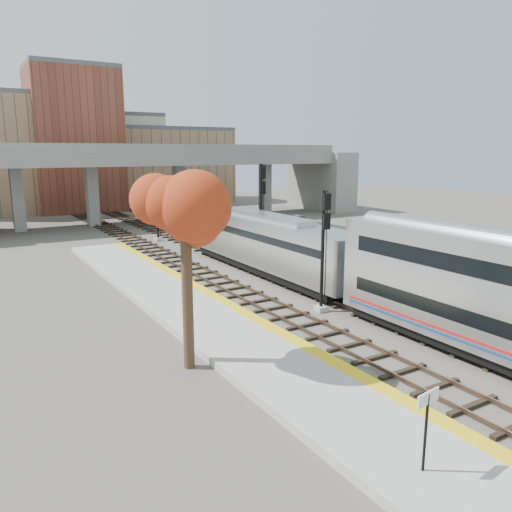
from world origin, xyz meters
TOP-DOWN VIEW (x-y plane):
  - ground at (0.00, 0.00)m, footprint 160.00×160.00m
  - platform at (-7.25, 0.00)m, footprint 4.50×60.00m
  - yellow_strip at (-5.35, 0.00)m, footprint 0.70×60.00m
  - tracks at (0.93, 12.50)m, footprint 10.70×95.00m
  - overpass at (4.92, 45.00)m, footprint 54.00×12.00m
  - buildings_far at (1.26, 66.57)m, footprint 43.00×21.00m
  - parking_lot at (14.00, 28.00)m, footprint 14.00×18.00m
  - locomotive at (1.00, 14.35)m, footprint 3.02×19.05m
  - signal_mast_near at (-1.10, 5.31)m, footprint 0.60×0.64m
  - signal_mast_mid at (3.00, 18.36)m, footprint 0.60×0.64m
  - signal_mast_far at (-1.10, 31.01)m, footprint 0.60×0.64m
  - station_sign at (-7.86, -7.53)m, footprint 0.90×0.17m
  - tree at (-10.27, 2.38)m, footprint 3.60×3.60m
  - car_a at (12.57, 25.30)m, footprint 2.06×3.73m
  - car_b at (15.34, 29.93)m, footprint 2.46×4.08m
  - car_c at (16.94, 32.31)m, footprint 2.56×4.26m

SIDE VIEW (x-z plane):
  - ground at x=0.00m, z-range 0.00..0.00m
  - parking_lot at x=14.00m, z-range 0.00..0.04m
  - tracks at x=0.93m, z-range -0.05..0.20m
  - platform at x=-7.25m, z-range 0.00..0.35m
  - yellow_strip at x=-5.35m, z-range 0.35..0.36m
  - car_c at x=16.94m, z-range 0.04..1.20m
  - car_a at x=12.57m, z-range 0.04..1.24m
  - car_b at x=15.34m, z-range 0.04..1.31m
  - station_sign at x=-7.86m, z-range 0.84..3.12m
  - locomotive at x=1.00m, z-range 0.23..4.33m
  - signal_mast_far at x=-1.10m, z-range -0.14..6.33m
  - signal_mast_near at x=-1.10m, z-range -0.10..6.55m
  - signal_mast_mid at x=3.00m, z-range 0.09..7.81m
  - overpass at x=4.92m, z-range 1.06..10.56m
  - tree at x=-10.27m, z-range 2.17..11.14m
  - buildings_far at x=1.26m, z-range -2.42..18.18m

